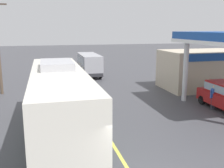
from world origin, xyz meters
name	(u,v)px	position (x,y,z in m)	size (l,w,h in m)	color
ground	(74,81)	(0.00, 20.00, 0.00)	(120.00, 120.00, 0.00)	#424247
lane_divider_stripe	(81,91)	(0.00, 15.00, 0.00)	(0.16, 50.00, 0.01)	#D8CC4C
coach_bus_main	(59,103)	(-2.30, 5.67, 1.72)	(2.60, 11.04, 3.69)	silver
gas_station_roadside	(217,62)	(10.82, 11.62, 2.63)	(9.10, 11.95, 5.10)	#194799
minibus_opposing_lane	(89,63)	(2.09, 22.57, 1.47)	(2.04, 6.13, 2.44)	#A5A5AD
pedestrian_near_pump	(214,96)	(7.91, 7.71, 0.93)	(0.55, 0.22, 1.66)	#33333F
pedestrian_by_shop	(209,88)	(8.99, 9.80, 0.93)	(0.55, 0.22, 1.66)	#33333F
car_trailing_behind_bus	(57,72)	(-1.69, 19.88, 1.01)	(1.70, 4.20, 1.82)	black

